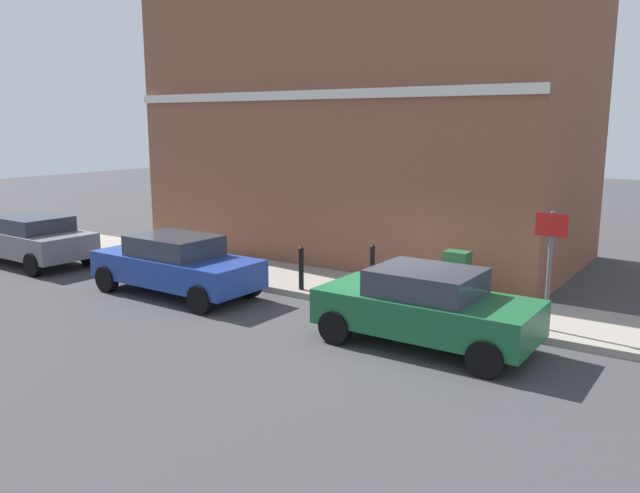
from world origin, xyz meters
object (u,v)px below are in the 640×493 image
car_grey (33,239)px  utility_cabinet (456,279)px  car_green (426,306)px  car_blue (176,264)px  street_sign (550,253)px  bollard_near_cabinet (372,265)px  bollard_far_kerb (301,267)px

car_grey → utility_cabinet: car_grey is taller
car_green → car_blue: car_green is taller
car_blue → street_sign: bearing=-166.7°
car_blue → street_sign: (1.83, -8.21, 0.91)m
car_green → car_grey: (-0.03, 12.46, -0.01)m
bollard_near_cabinet → car_green: bearing=-135.5°
bollard_near_cabinet → street_sign: 4.60m
car_green → car_grey: bearing=0.2°
car_blue → car_green: bearing=-178.8°
car_grey → bollard_far_kerb: size_ratio=3.83×
bollard_near_cabinet → street_sign: bearing=-102.4°
car_grey → street_sign: street_sign is taller
car_blue → car_grey: car_blue is taller
car_blue → utility_cabinet: (2.69, -6.01, -0.07)m
car_green → bollard_far_kerb: car_green is taller
street_sign → car_green: bearing=136.2°
car_green → bollard_near_cabinet: 3.84m
utility_cabinet → bollard_near_cabinet: (0.10, 2.20, 0.02)m
utility_cabinet → car_blue: bearing=114.1°
car_grey → street_sign: size_ratio=1.73×
car_green → bollard_far_kerb: 4.26m
car_green → street_sign: 2.62m
bollard_near_cabinet → bollard_far_kerb: bearing=132.7°
bollard_far_kerb → street_sign: bearing=-87.9°
utility_cabinet → car_grey: bearing=102.6°
utility_cabinet → bollard_far_kerb: (-1.07, 3.47, 0.02)m
car_green → car_blue: size_ratio=0.93×
car_green → car_grey: car_green is taller
car_green → car_grey: 12.46m
utility_cabinet → street_sign: bearing=-111.4°
car_blue → utility_cabinet: bearing=-155.2°
car_green → bollard_far_kerb: bearing=-21.5°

